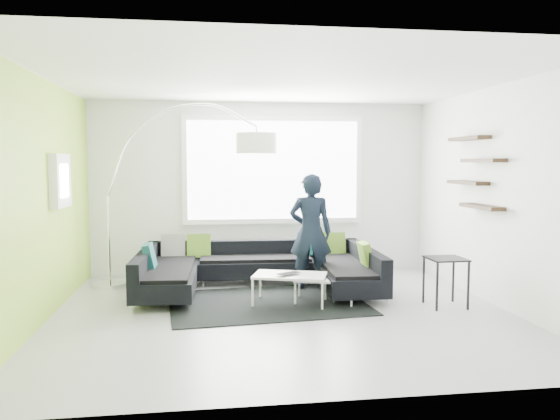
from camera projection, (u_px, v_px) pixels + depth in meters
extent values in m
plane|color=gray|center=(283.00, 313.00, 6.64)|extent=(5.50, 5.50, 0.00)
cube|color=silver|center=(261.00, 188.00, 8.98)|extent=(5.50, 0.04, 2.80)
cube|color=silver|center=(332.00, 220.00, 4.05)|extent=(5.50, 0.04, 2.80)
cube|color=silver|center=(42.00, 200.00, 6.14)|extent=(0.04, 5.00, 2.80)
cube|color=silver|center=(498.00, 196.00, 6.90)|extent=(0.04, 5.00, 2.80)
cube|color=white|center=(283.00, 79.00, 6.40)|extent=(5.50, 5.00, 0.04)
cube|color=#93C638|center=(43.00, 200.00, 6.14)|extent=(0.01, 5.00, 2.80)
cube|color=white|center=(273.00, 170.00, 8.95)|extent=(2.96, 0.06, 1.68)
cube|color=white|center=(61.00, 181.00, 6.72)|extent=(0.12, 0.66, 0.66)
cube|color=black|center=(475.00, 172.00, 7.25)|extent=(0.20, 1.24, 0.95)
cube|color=black|center=(258.00, 280.00, 7.70)|extent=(3.36, 2.16, 0.35)
cube|color=black|center=(258.00, 259.00, 7.67)|extent=(3.36, 2.16, 0.26)
cube|color=#4C7219|center=(258.00, 255.00, 7.67)|extent=(2.94, 0.29, 0.36)
cube|color=black|center=(267.00, 303.00, 7.09)|extent=(2.63, 2.02, 0.01)
cube|color=white|center=(307.00, 288.00, 7.07)|extent=(1.34, 1.02, 0.39)
cube|color=black|center=(445.00, 282.00, 6.91)|extent=(0.46, 0.46, 0.62)
imported|color=black|center=(310.00, 232.00, 7.82)|extent=(0.77, 0.65, 1.66)
imported|color=black|center=(291.00, 275.00, 6.94)|extent=(0.52, 0.51, 0.03)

